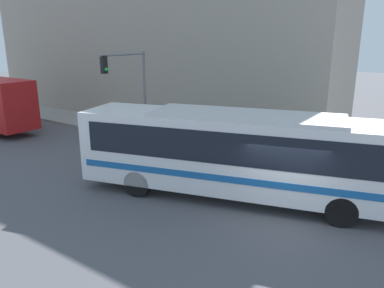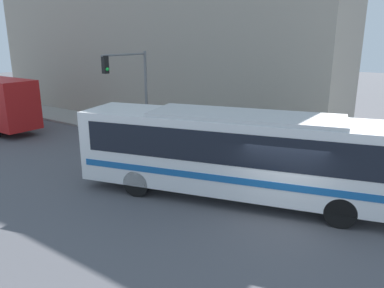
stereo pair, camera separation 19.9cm
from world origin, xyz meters
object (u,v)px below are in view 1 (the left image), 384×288
at_px(fire_hydrant, 226,144).
at_px(traffic_light_pole, 130,80).
at_px(city_bus, 244,151).
at_px(parking_meter, 151,122).

xyz_separation_m(fire_hydrant, traffic_light_pole, (-1.01, 5.60, 3.04)).
distance_m(city_bus, fire_hydrant, 5.78).
bearing_deg(traffic_light_pole, fire_hydrant, -79.74).
bearing_deg(fire_hydrant, city_bus, -143.76).
relative_size(city_bus, fire_hydrant, 16.62).
distance_m(city_bus, parking_meter, 9.53).
xyz_separation_m(traffic_light_pole, parking_meter, (1.01, -0.59, -2.50)).
height_order(fire_hydrant, traffic_light_pole, traffic_light_pole).
bearing_deg(traffic_light_pole, parking_meter, -29.99).
bearing_deg(traffic_light_pole, city_bus, -111.51).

